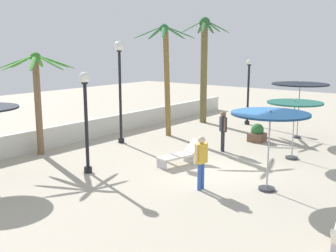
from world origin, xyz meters
The scene contains 15 objects.
ground_plane centered at (0.00, 0.00, 0.00)m, with size 56.00×56.00×0.00m, color #B2A893.
boundary_wall centered at (0.00, 8.40, 0.45)m, with size 25.20×0.30×0.91m, color silver.
patio_umbrella_0 centered at (7.11, 0.53, 2.53)m, with size 2.64×2.64×2.74m.
patio_umbrella_1 centered at (-0.59, -1.39, 2.23)m, with size 2.34×2.34×2.51m.
patio_umbrella_2 centered at (3.33, -0.67, 2.07)m, with size 2.12×2.12×2.38m.
palm_tree_0 centered at (7.75, 6.39, 3.68)m, with size 2.83×2.83×6.00m.
palm_tree_1 centered at (3.52, 5.79, 3.39)m, with size 2.87×2.88×5.42m.
palm_tree_2 centered at (-2.34, 7.76, 2.80)m, with size 3.07×3.06×4.15m.
lamp_post_0 centered at (-2.80, 4.32, 2.20)m, with size 0.37×0.37×3.52m.
lamp_post_1 centered at (8.77, 4.05, 1.97)m, with size 0.30×0.30×3.66m.
lamp_post_2 centered at (1.13, 6.56, 3.11)m, with size 0.44×0.44×4.60m.
lounge_chair_0 centered at (-0.01, 2.33, 0.39)m, with size 1.96×0.98×0.84m.
guest_0 centered at (2.64, 2.07, 1.04)m, with size 0.42×0.42×1.71m.
guest_1 centered at (-1.80, 0.25, 1.03)m, with size 0.56×0.26×1.69m.
planter centered at (5.23, 1.73, 0.38)m, with size 0.70×0.70×0.85m.
Camera 1 is at (-11.74, -6.22, 4.34)m, focal length 42.84 mm.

